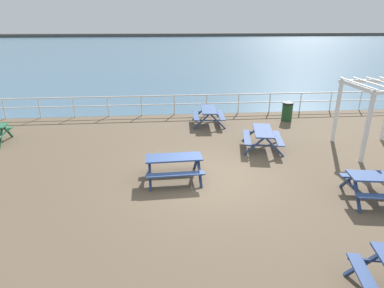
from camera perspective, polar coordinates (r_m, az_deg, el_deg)
The scene contains 10 objects.
ground_plane at distance 10.93m, azimuth 3.35°, elevation -6.30°, with size 30.00×24.00×0.20m, color brown.
sea_band at distance 62.57m, azimuth -4.04°, elevation 16.36°, with size 142.00×90.00×0.01m, color #476B84.
distant_shoreline at distance 105.48m, azimuth -4.69°, elevation 18.16°, with size 142.00×6.00×1.80m, color #4C4C47.
seaward_railing at distance 17.91m, azimuth -0.26°, elevation 7.51°, with size 23.07×0.07×1.08m.
picnic_table_near_right at distance 10.77m, azimuth 30.09°, elevation -5.70°, with size 2.02×1.79×0.80m.
picnic_table_mid_centre at distance 13.37m, azimuth 12.20°, elevation 1.62°, with size 1.84×2.06×0.80m.
picnic_table_far_left at distance 16.22m, azimuth 2.88°, elevation 5.47°, with size 1.64×1.89×0.80m.
picnic_table_seaward at distance 10.57m, azimuth -3.17°, elevation -3.18°, with size 1.86×1.61×0.80m.
lattice_pergola at distance 14.42m, azimuth 30.16°, elevation 6.49°, with size 2.49×2.61×2.70m.
litter_bin at distance 17.50m, azimuth 16.23°, elevation 5.46°, with size 0.55×0.55×0.95m.
Camera 1 is at (-1.53, -9.61, 4.89)m, focal length 30.65 mm.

